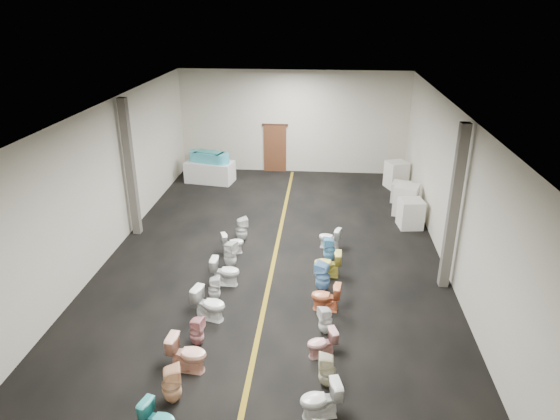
# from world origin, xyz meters

# --- Properties ---
(floor) EXTENTS (16.00, 16.00, 0.00)m
(floor) POSITION_xyz_m (0.00, 0.00, 0.00)
(floor) COLOR black
(floor) RESTS_ON ground
(ceiling) EXTENTS (16.00, 16.00, 0.00)m
(ceiling) POSITION_xyz_m (0.00, 0.00, 4.50)
(ceiling) COLOR black
(ceiling) RESTS_ON ground
(wall_back) EXTENTS (10.00, 0.00, 10.00)m
(wall_back) POSITION_xyz_m (0.00, 8.00, 2.25)
(wall_back) COLOR beige
(wall_back) RESTS_ON ground
(wall_front) EXTENTS (10.00, 0.00, 10.00)m
(wall_front) POSITION_xyz_m (0.00, -8.00, 2.25)
(wall_front) COLOR beige
(wall_front) RESTS_ON ground
(wall_left) EXTENTS (0.00, 16.00, 16.00)m
(wall_left) POSITION_xyz_m (-5.00, 0.00, 2.25)
(wall_left) COLOR beige
(wall_left) RESTS_ON ground
(wall_right) EXTENTS (0.00, 16.00, 16.00)m
(wall_right) POSITION_xyz_m (5.00, 0.00, 2.25)
(wall_right) COLOR beige
(wall_right) RESTS_ON ground
(aisle_stripe) EXTENTS (0.12, 15.60, 0.01)m
(aisle_stripe) POSITION_xyz_m (0.00, 0.00, 0.00)
(aisle_stripe) COLOR #7D6412
(aisle_stripe) RESTS_ON floor
(back_door) EXTENTS (1.00, 0.10, 2.10)m
(back_door) POSITION_xyz_m (-0.80, 7.94, 1.05)
(back_door) COLOR #562D19
(back_door) RESTS_ON floor
(door_frame) EXTENTS (1.15, 0.08, 0.10)m
(door_frame) POSITION_xyz_m (-0.80, 7.95, 2.12)
(door_frame) COLOR #331C11
(door_frame) RESTS_ON back_door
(column_left) EXTENTS (0.25, 0.25, 4.50)m
(column_left) POSITION_xyz_m (-4.75, 1.00, 2.25)
(column_left) COLOR #59544C
(column_left) RESTS_ON floor
(column_right) EXTENTS (0.25, 0.25, 4.50)m
(column_right) POSITION_xyz_m (4.75, -1.50, 2.25)
(column_right) COLOR #59544C
(column_right) RESTS_ON floor
(display_table) EXTENTS (2.13, 1.30, 0.89)m
(display_table) POSITION_xyz_m (-3.43, 6.24, 0.44)
(display_table) COLOR white
(display_table) RESTS_ON floor
(bathtub) EXTENTS (1.80, 1.02, 0.55)m
(bathtub) POSITION_xyz_m (-3.43, 6.24, 1.07)
(bathtub) COLOR #42ADC0
(bathtub) RESTS_ON display_table
(appliance_crate_a) EXTENTS (0.86, 0.86, 0.98)m
(appliance_crate_a) POSITION_xyz_m (4.40, 2.29, 0.49)
(appliance_crate_a) COLOR silver
(appliance_crate_a) RESTS_ON floor
(appliance_crate_b) EXTENTS (1.01, 1.01, 1.10)m
(appliance_crate_b) POSITION_xyz_m (4.40, 3.41, 0.55)
(appliance_crate_b) COLOR white
(appliance_crate_b) RESTS_ON floor
(appliance_crate_c) EXTENTS (0.83, 0.83, 0.76)m
(appliance_crate_c) POSITION_xyz_m (4.40, 4.66, 0.38)
(appliance_crate_c) COLOR silver
(appliance_crate_c) RESTS_ON floor
(appliance_crate_d) EXTENTS (1.00, 1.00, 1.11)m
(appliance_crate_d) POSITION_xyz_m (4.40, 6.22, 0.55)
(appliance_crate_d) COLOR silver
(appliance_crate_d) RESTS_ON floor
(toilet_left_0) EXTENTS (0.75, 0.56, 0.68)m
(toilet_left_0) POSITION_xyz_m (-1.38, -7.17, 0.34)
(toilet_left_0) COLOR teal
(toilet_left_0) RESTS_ON floor
(toilet_left_1) EXTENTS (0.48, 0.48, 0.83)m
(toilet_left_1) POSITION_xyz_m (-1.38, -6.38, 0.42)
(toilet_left_1) COLOR #F4BC8D
(toilet_left_1) RESTS_ON floor
(toilet_left_2) EXTENTS (0.85, 0.53, 0.83)m
(toilet_left_2) POSITION_xyz_m (-1.31, -5.46, 0.41)
(toilet_left_2) COLOR #F5B396
(toilet_left_2) RESTS_ON floor
(toilet_left_3) EXTENTS (0.39, 0.39, 0.72)m
(toilet_left_3) POSITION_xyz_m (-1.32, -4.63, 0.36)
(toilet_left_3) COLOR #D48E91
(toilet_left_3) RESTS_ON floor
(toilet_left_4) EXTENTS (0.90, 0.65, 0.83)m
(toilet_left_4) POSITION_xyz_m (-1.26, -3.61, 0.41)
(toilet_left_4) COLOR white
(toilet_left_4) RESTS_ON floor
(toilet_left_5) EXTENTS (0.36, 0.35, 0.69)m
(toilet_left_5) POSITION_xyz_m (-1.31, -2.80, 0.34)
(toilet_left_5) COLOR silver
(toilet_left_5) RESTS_ON floor
(toilet_left_6) EXTENTS (0.79, 0.46, 0.79)m
(toilet_left_6) POSITION_xyz_m (-1.18, -1.99, 0.40)
(toilet_left_6) COLOR white
(toilet_left_6) RESTS_ON floor
(toilet_left_7) EXTENTS (0.50, 0.49, 0.82)m
(toilet_left_7) POSITION_xyz_m (-1.22, -1.04, 0.41)
(toilet_left_7) COLOR silver
(toilet_left_7) RESTS_ON floor
(toilet_left_8) EXTENTS (0.77, 0.60, 0.69)m
(toilet_left_8) POSITION_xyz_m (-1.30, -0.17, 0.34)
(toilet_left_8) COLOR white
(toilet_left_8) RESTS_ON floor
(toilet_left_9) EXTENTS (0.48, 0.48, 0.82)m
(toilet_left_9) POSITION_xyz_m (-1.17, 0.69, 0.41)
(toilet_left_9) COLOR silver
(toilet_left_9) RESTS_ON floor
(toilet_right_1) EXTENTS (0.85, 0.62, 0.78)m
(toilet_right_1) POSITION_xyz_m (1.47, -6.50, 0.39)
(toilet_right_1) COLOR silver
(toilet_right_1) RESTS_ON floor
(toilet_right_2) EXTENTS (0.35, 0.35, 0.75)m
(toilet_right_2) POSITION_xyz_m (1.59, -5.67, 0.38)
(toilet_right_2) COLOR beige
(toilet_right_2) RESTS_ON floor
(toilet_right_3) EXTENTS (0.73, 0.56, 0.66)m
(toilet_right_3) POSITION_xyz_m (1.48, -4.77, 0.33)
(toilet_right_3) COLOR #DB9E98
(toilet_right_3) RESTS_ON floor
(toilet_right_4) EXTENTS (0.43, 0.43, 0.71)m
(toilet_right_4) POSITION_xyz_m (1.55, -3.95, 0.36)
(toilet_right_4) COLOR white
(toilet_right_4) RESTS_ON floor
(toilet_right_5) EXTENTS (0.78, 0.50, 0.75)m
(toilet_right_5) POSITION_xyz_m (1.55, -2.98, 0.37)
(toilet_right_5) COLOR #E27747
(toilet_right_5) RESTS_ON floor
(toilet_right_6) EXTENTS (0.50, 0.49, 0.86)m
(toilet_right_6) POSITION_xyz_m (1.47, -2.09, 0.43)
(toilet_right_6) COLOR #76B0E4
(toilet_right_6) RESTS_ON floor
(toilet_right_7) EXTENTS (0.77, 0.46, 0.78)m
(toilet_right_7) POSITION_xyz_m (1.59, -1.30, 0.39)
(toilet_right_7) COLOR #DDD151
(toilet_right_7) RESTS_ON floor
(toilet_right_8) EXTENTS (0.40, 0.39, 0.77)m
(toilet_right_8) POSITION_xyz_m (1.64, -0.42, 0.39)
(toilet_right_8) COLOR #70BEE5
(toilet_right_8) RESTS_ON floor
(toilet_right_9) EXTENTS (0.77, 0.59, 0.70)m
(toilet_right_9) POSITION_xyz_m (1.65, 0.43, 0.35)
(toilet_right_9) COLOR white
(toilet_right_9) RESTS_ON floor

